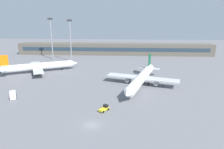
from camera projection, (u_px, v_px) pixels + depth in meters
The scene contains 8 objects.
ground_plane at pixel (106, 81), 91.19m from camera, with size 400.00×400.00×0.00m, color slate.
terminal_building at pixel (114, 49), 158.82m from camera, with size 154.14×12.13×9.00m.
airplane_near at pixel (141, 78), 83.50m from camera, with size 31.10×43.64×11.07m.
airplane_mid at pixel (39, 66), 105.11m from camera, with size 38.74×28.09×10.44m.
baggage_tug_yellow at pixel (104, 108), 60.88m from camera, with size 3.26×3.82×1.75m.
service_van_white at pixel (13, 95), 70.74m from camera, with size 4.35×5.50×2.08m.
floodlight_tower_west at pixel (70, 38), 128.32m from camera, with size 3.20×0.80×27.47m.
floodlight_tower_east at pixel (51, 36), 136.46m from camera, with size 3.20×0.80×28.48m.
Camera 1 is at (8.40, -46.72, 27.22)m, focal length 31.53 mm.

